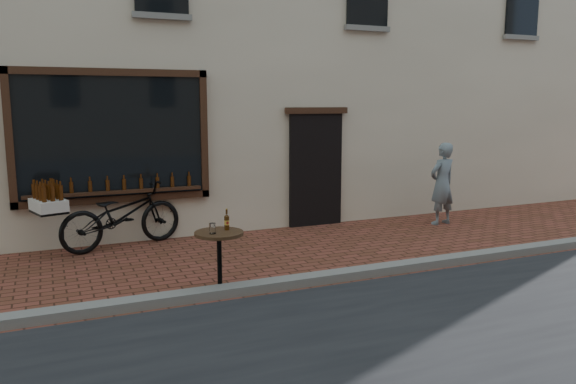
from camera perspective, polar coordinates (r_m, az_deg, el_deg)
name	(u,v)px	position (r m, az deg, el deg)	size (l,w,h in m)	color
ground	(301,290)	(7.42, 1.36, -9.95)	(90.00, 90.00, 0.00)	#5C2E1D
kerb	(295,281)	(7.57, 0.72, -9.07)	(90.00, 0.25, 0.12)	slate
cargo_bicycle	(119,215)	(9.79, -16.77, -2.20)	(2.52, 1.36, 1.19)	black
bistro_table	(219,249)	(7.24, -6.97, -5.79)	(0.62, 0.62, 1.07)	black
pedestrian	(442,184)	(11.55, 15.39, 0.82)	(0.60, 0.39, 1.63)	slate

